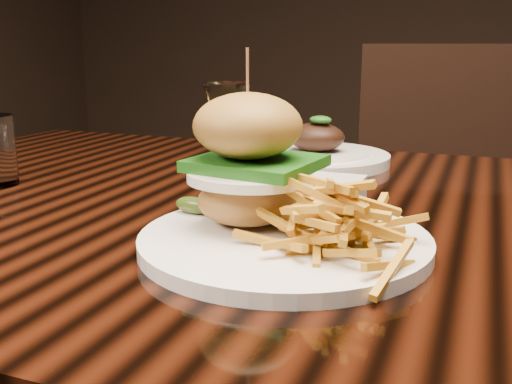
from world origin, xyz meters
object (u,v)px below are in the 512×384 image
(dining_table, at_px, (336,268))
(far_dish, at_px, (316,154))
(wine_glass, at_px, (228,118))
(burger_plate, at_px, (280,198))
(chair_far, at_px, (444,204))

(dining_table, relative_size, far_dish, 6.30)
(dining_table, xyz_separation_m, wine_glass, (-0.13, -0.05, 0.19))
(burger_plate, distance_m, chair_far, 1.08)
(dining_table, bearing_deg, far_dish, 110.99)
(wine_glass, bearing_deg, burger_plate, -45.45)
(chair_far, bearing_deg, dining_table, -105.90)
(dining_table, bearing_deg, wine_glass, -159.53)
(burger_plate, height_order, chair_far, same)
(dining_table, xyz_separation_m, burger_plate, (-0.02, -0.15, 0.13))
(burger_plate, xyz_separation_m, chair_far, (0.10, 1.04, -0.26))
(wine_glass, bearing_deg, dining_table, 20.47)
(dining_table, bearing_deg, burger_plate, -99.10)
(burger_plate, distance_m, far_dish, 0.44)
(burger_plate, xyz_separation_m, far_dish, (-0.08, 0.43, -0.04))
(far_dish, distance_m, chair_far, 0.68)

